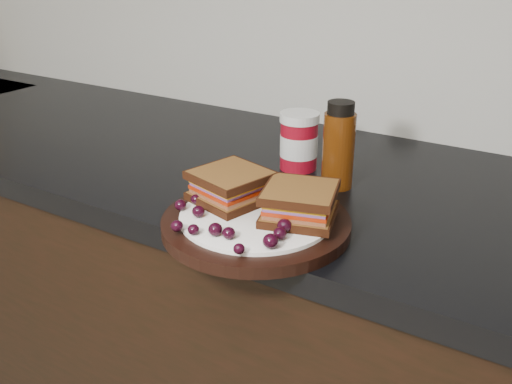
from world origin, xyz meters
TOP-DOWN VIEW (x-y plane):
  - base_cabinets at (0.00, 1.70)m, footprint 3.96×0.58m
  - countertop at (0.00, 1.70)m, footprint 3.98×0.60m
  - plate at (0.23, 1.47)m, footprint 0.28×0.28m
  - sandwich_left at (0.17, 1.49)m, footprint 0.13×0.13m
  - sandwich_right at (0.29, 1.49)m, footprint 0.13×0.13m
  - grape_0 at (0.12, 1.42)m, footprint 0.02×0.02m
  - grape_1 at (0.16, 1.42)m, footprint 0.02×0.02m
  - grape_2 at (0.16, 1.37)m, footprint 0.02×0.02m
  - grape_3 at (0.19, 1.37)m, footprint 0.02×0.02m
  - grape_4 at (0.21, 1.39)m, footprint 0.02×0.02m
  - grape_5 at (0.23, 1.39)m, footprint 0.02×0.02m
  - grape_6 at (0.27, 1.36)m, footprint 0.02×0.02m
  - grape_7 at (0.29, 1.40)m, footprint 0.02×0.02m
  - grape_8 at (0.29, 1.42)m, footprint 0.02×0.02m
  - grape_9 at (0.29, 1.44)m, footprint 0.02×0.02m
  - grape_10 at (0.31, 1.48)m, footprint 0.02×0.02m
  - grape_11 at (0.30, 1.48)m, footprint 0.02×0.02m
  - grape_12 at (0.30, 1.50)m, footprint 0.02×0.02m
  - grape_13 at (0.17, 1.53)m, footprint 0.02×0.02m
  - grape_14 at (0.15, 1.51)m, footprint 0.02×0.02m
  - grape_15 at (0.16, 1.48)m, footprint 0.02×0.02m
  - grape_16 at (0.13, 1.45)m, footprint 0.02×0.02m
  - grape_17 at (0.17, 1.51)m, footprint 0.02×0.02m
  - grape_18 at (0.14, 1.49)m, footprint 0.02×0.02m
  - grape_19 at (0.14, 1.48)m, footprint 0.02×0.02m
  - condiment_jar at (0.17, 1.72)m, footprint 0.09×0.09m
  - oil_bottle at (0.26, 1.68)m, footprint 0.06×0.06m

SIDE VIEW (x-z plane):
  - base_cabinets at x=0.00m, z-range 0.00..0.86m
  - countertop at x=0.00m, z-range 0.86..0.90m
  - plate at x=0.23m, z-range 0.90..0.92m
  - grape_6 at x=0.27m, z-range 0.92..0.94m
  - grape_3 at x=0.19m, z-range 0.92..0.94m
  - grape_12 at x=0.30m, z-range 0.92..0.94m
  - grape_16 at x=0.13m, z-range 0.92..0.94m
  - grape_11 at x=0.30m, z-range 0.92..0.94m
  - grape_2 at x=0.16m, z-range 0.92..0.94m
  - grape_19 at x=0.14m, z-range 0.92..0.94m
  - grape_0 at x=0.12m, z-range 0.92..0.94m
  - grape_5 at x=0.23m, z-range 0.92..0.94m
  - grape_13 at x=0.17m, z-range 0.92..0.94m
  - grape_14 at x=0.15m, z-range 0.92..0.94m
  - grape_17 at x=0.17m, z-range 0.92..0.94m
  - grape_8 at x=0.29m, z-range 0.92..0.94m
  - grape_1 at x=0.16m, z-range 0.92..0.94m
  - grape_10 at x=0.31m, z-range 0.92..0.94m
  - grape_4 at x=0.21m, z-range 0.92..0.94m
  - grape_18 at x=0.14m, z-range 0.92..0.94m
  - grape_15 at x=0.16m, z-range 0.92..0.94m
  - grape_9 at x=0.29m, z-range 0.92..0.94m
  - grape_7 at x=0.29m, z-range 0.92..0.94m
  - sandwich_right at x=0.29m, z-range 0.92..0.97m
  - sandwich_left at x=0.17m, z-range 0.92..0.97m
  - condiment_jar at x=0.17m, z-range 0.90..1.01m
  - oil_bottle at x=0.26m, z-range 0.90..1.05m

